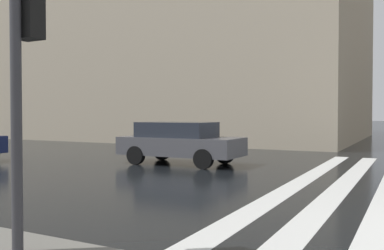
# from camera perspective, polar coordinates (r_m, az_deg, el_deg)

# --- Properties ---
(traffic_signal_post) EXTENTS (0.44, 0.30, 3.21)m
(traffic_signal_post) POSITION_cam_1_polar(r_m,az_deg,el_deg) (5.11, -21.70, 10.35)
(traffic_signal_post) COLOR #333338
(traffic_signal_post) RESTS_ON sidewalk_pavement
(car_dark_grey) EXTENTS (1.85, 4.10, 1.41)m
(car_dark_grey) POSITION_cam_1_polar(r_m,az_deg,el_deg) (14.13, -1.68, -2.26)
(car_dark_grey) COLOR #4C4C51
(car_dark_grey) RESTS_ON ground_plane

